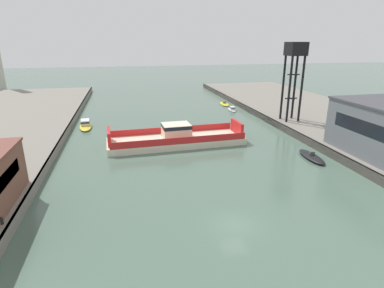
# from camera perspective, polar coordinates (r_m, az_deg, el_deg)

# --- Properties ---
(ground_plane) EXTENTS (400.00, 400.00, 0.00)m
(ground_plane) POSITION_cam_1_polar(r_m,az_deg,el_deg) (30.86, 7.91, -14.55)
(ground_plane) COLOR #4C6656
(quay_right) EXTENTS (28.00, 140.00, 1.33)m
(quay_right) POSITION_cam_1_polar(r_m,az_deg,el_deg) (64.04, 30.97, 1.25)
(quay_right) COLOR gray
(quay_right) RESTS_ON ground
(chain_ferry) EXTENTS (23.17, 7.73, 3.56)m
(chain_ferry) POSITION_cam_1_polar(r_m,az_deg,el_deg) (52.43, -2.89, 1.08)
(chain_ferry) COLOR beige
(chain_ferry) RESTS_ON ground
(moored_boat_near_left) EXTENTS (1.81, 4.93, 1.08)m
(moored_boat_near_left) POSITION_cam_1_polar(r_m,az_deg,el_deg) (79.10, 7.40, 6.40)
(moored_boat_near_left) COLOR white
(moored_boat_near_left) RESTS_ON ground
(moored_boat_near_right) EXTENTS (2.96, 7.56, 1.51)m
(moored_boat_near_right) POSITION_cam_1_polar(r_m,az_deg,el_deg) (66.54, -19.02, 3.39)
(moored_boat_near_right) COLOR yellow
(moored_boat_near_right) RESTS_ON ground
(moored_boat_mid_left) EXTENTS (2.42, 6.58, 1.10)m
(moored_boat_mid_left) POSITION_cam_1_polar(r_m,az_deg,el_deg) (49.59, 21.13, -2.16)
(moored_boat_mid_left) COLOR black
(moored_boat_mid_left) RESTS_ON ground
(moored_boat_mid_right) EXTENTS (2.67, 6.20, 0.88)m
(moored_boat_mid_right) POSITION_cam_1_polar(r_m,az_deg,el_deg) (86.51, 5.99, 7.35)
(moored_boat_mid_right) COLOR yellow
(moored_boat_mid_right) RESTS_ON ground
(crane_tower) EXTENTS (3.36, 3.36, 15.21)m
(crane_tower) POSITION_cam_1_polar(r_m,az_deg,el_deg) (64.95, 18.43, 14.52)
(crane_tower) COLOR black
(crane_tower) RESTS_ON quay_right
(bollard_left_mid) EXTENTS (0.32, 0.32, 0.71)m
(bollard_left_mid) POSITION_cam_1_polar(r_m,az_deg,el_deg) (32.72, -31.66, -11.83)
(bollard_left_mid) COLOR black
(bollard_left_mid) RESTS_ON quay_left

